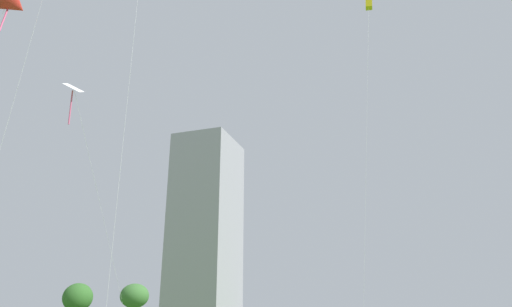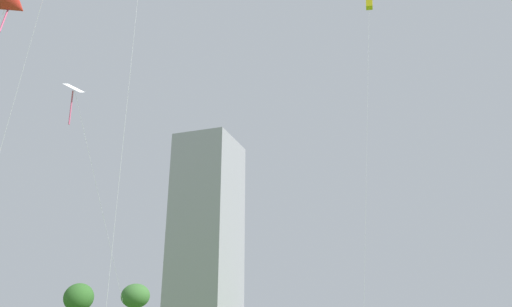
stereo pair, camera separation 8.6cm
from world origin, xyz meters
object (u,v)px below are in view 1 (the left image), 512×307
at_px(kite_flying_0, 8,0).
at_px(park_tree_0, 135,296).
at_px(distant_highrise_0, 206,229).
at_px(park_tree_1, 78,298).
at_px(kite_flying_3, 369,3).
at_px(kite_flying_5, 74,92).

xyz_separation_m(kite_flying_0, park_tree_0, (-6.72, 30.67, -15.42)).
bearing_deg(distant_highrise_0, kite_flying_0, -70.38).
bearing_deg(kite_flying_0, park_tree_1, 113.53).
xyz_separation_m(kite_flying_3, park_tree_1, (-33.61, 12.07, -23.49)).
relative_size(kite_flying_0, distant_highrise_0, 0.34).
bearing_deg(kite_flying_0, kite_flying_3, 37.01).
relative_size(kite_flying_3, park_tree_0, 4.67).
height_order(kite_flying_3, park_tree_0, kite_flying_3).
bearing_deg(kite_flying_0, park_tree_0, 102.36).
bearing_deg(kite_flying_5, distant_highrise_0, 106.73).
distance_m(kite_flying_0, park_tree_0, 34.98).
distance_m(kite_flying_5, park_tree_0, 28.78).
bearing_deg(park_tree_0, kite_flying_3, -27.45).
bearing_deg(park_tree_0, park_tree_1, -155.69).
bearing_deg(distant_highrise_0, park_tree_1, -72.70).
xyz_separation_m(kite_flying_3, distant_highrise_0, (-57.63, 113.85, 4.33)).
bearing_deg(park_tree_0, kite_flying_5, -72.68).
bearing_deg(park_tree_1, park_tree_0, 24.31).
height_order(kite_flying_3, park_tree_1, kite_flying_3).
xyz_separation_m(kite_flying_0, distant_highrise_0, (-36.28, 129.94, 12.16)).
bearing_deg(kite_flying_5, kite_flying_3, 27.15).
height_order(kite_flying_3, distant_highrise_0, distant_highrise_0).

